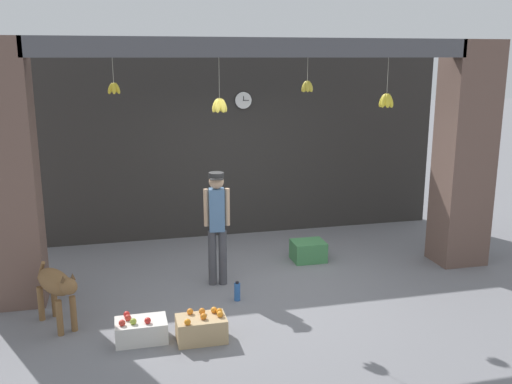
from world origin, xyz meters
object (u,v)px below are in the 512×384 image
at_px(fruit_crate_oranges, 202,328).
at_px(produce_box_green, 308,251).
at_px(shopkeeper, 217,221).
at_px(water_bottle, 237,292).
at_px(dog, 56,285).
at_px(wall_clock, 243,100).
at_px(fruit_crate_apples, 141,330).

xyz_separation_m(fruit_crate_oranges, produce_box_green, (1.93, 2.09, 0.01)).
bearing_deg(shopkeeper, water_bottle, 111.17).
distance_m(dog, wall_clock, 4.45).
xyz_separation_m(fruit_crate_apples, produce_box_green, (2.57, 1.95, 0.03)).
distance_m(dog, water_bottle, 2.17).
height_order(produce_box_green, water_bottle, produce_box_green).
relative_size(shopkeeper, water_bottle, 6.13).
distance_m(shopkeeper, fruit_crate_apples, 1.90).
distance_m(produce_box_green, wall_clock, 2.73).
distance_m(produce_box_green, water_bottle, 1.78).
height_order(fruit_crate_oranges, produce_box_green, fruit_crate_oranges).
relative_size(dog, fruit_crate_oranges, 1.68).
height_order(dog, fruit_crate_apples, dog).
height_order(fruit_crate_apples, wall_clock, wall_clock).
bearing_deg(shopkeeper, fruit_crate_oranges, 80.74).
height_order(produce_box_green, wall_clock, wall_clock).
bearing_deg(fruit_crate_oranges, water_bottle, 57.41).
bearing_deg(fruit_crate_apples, shopkeeper, 51.38).
xyz_separation_m(fruit_crate_apples, wall_clock, (1.92, 3.50, 2.18)).
relative_size(dog, wall_clock, 3.08).
bearing_deg(dog, fruit_crate_apples, 29.25).
bearing_deg(fruit_crate_apples, fruit_crate_oranges, -12.80).
height_order(dog, fruit_crate_oranges, dog).
bearing_deg(wall_clock, fruit_crate_oranges, -109.43).
height_order(fruit_crate_oranges, fruit_crate_apples, fruit_crate_oranges).
height_order(dog, shopkeeper, shopkeeper).
xyz_separation_m(shopkeeper, wall_clock, (0.84, 2.14, 1.41)).
relative_size(shopkeeper, wall_clock, 5.29).
height_order(fruit_crate_apples, produce_box_green, produce_box_green).
distance_m(water_bottle, wall_clock, 3.56).
bearing_deg(fruit_crate_apples, dog, 147.97).
height_order(shopkeeper, fruit_crate_oranges, shopkeeper).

